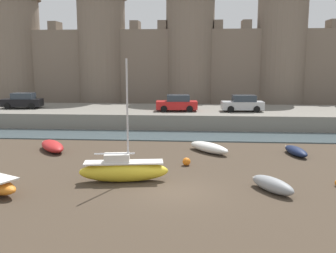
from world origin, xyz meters
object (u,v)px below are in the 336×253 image
rowboat_near_channel_left (296,151)px  car_quay_centre_west (243,104)px  rowboat_midflat_left (52,146)px  car_quay_centre_east (22,101)px  car_quay_east (177,103)px  sailboat_foreground_left (123,170)px  rowboat_foreground_right (209,147)px  mooring_buoy_off_centre (187,162)px  rowboat_midflat_right (272,184)px

rowboat_near_channel_left → car_quay_centre_west: bearing=101.4°
rowboat_midflat_left → car_quay_centre_east: size_ratio=0.90×
rowboat_midflat_left → car_quay_east: 14.71m
rowboat_midflat_left → car_quay_centre_east: (-8.04, 12.96, 1.93)m
sailboat_foreground_left → rowboat_foreground_right: (4.84, 7.31, -0.29)m
rowboat_midflat_left → car_quay_centre_east: car_quay_centre_east is taller
car_quay_east → sailboat_foreground_left: bearing=-95.9°
mooring_buoy_off_centre → rowboat_midflat_right: bearing=-46.6°
rowboat_near_channel_left → car_quay_east: 14.98m
rowboat_midflat_right → rowboat_foreground_right: rowboat_midflat_right is taller
sailboat_foreground_left → car_quay_east: bearing=84.1°
rowboat_foreground_right → car_quay_east: car_quay_east is taller
car_quay_centre_west → mooring_buoy_off_centre: bearing=-108.5°
car_quay_east → car_quay_centre_east: bearing=176.1°
mooring_buoy_off_centre → car_quay_centre_west: 16.32m
car_quay_centre_west → rowboat_near_channel_left: bearing=-78.6°
rowboat_midflat_right → mooring_buoy_off_centre: (-4.47, 4.72, -0.13)m
car_quay_centre_west → rowboat_foreground_right: bearing=-107.4°
mooring_buoy_off_centre → rowboat_midflat_left: bearing=161.5°
rowboat_foreground_right → car_quay_centre_west: bearing=72.6°
rowboat_foreground_right → car_quay_centre_east: (-19.47, 12.56, 1.93)m
rowboat_midflat_right → sailboat_foreground_left: sailboat_foreground_left is taller
rowboat_midflat_right → car_quay_east: (-5.88, 19.88, 1.92)m
rowboat_midflat_right → car_quay_centre_east: (-22.44, 21.00, 1.92)m
sailboat_foreground_left → car_quay_centre_east: 24.73m
rowboat_near_channel_left → car_quay_centre_west: (-2.43, 12.02, 2.00)m
rowboat_near_channel_left → rowboat_foreground_right: size_ratio=0.86×
rowboat_midflat_left → rowboat_foreground_right: bearing=2.0°
mooring_buoy_off_centre → sailboat_foreground_left: bearing=-132.9°
sailboat_foreground_left → car_quay_centre_west: (8.48, 18.94, 1.64)m
mooring_buoy_off_centre → car_quay_east: size_ratio=0.12×
rowboat_midflat_right → sailboat_foreground_left: size_ratio=0.43×
rowboat_midflat_right → rowboat_midflat_left: (-14.40, 8.04, -0.01)m
rowboat_midflat_right → mooring_buoy_off_centre: 6.50m
rowboat_midflat_left → car_quay_centre_east: 15.37m
rowboat_foreground_right → car_quay_east: size_ratio=0.83×
rowboat_near_channel_left → rowboat_midflat_left: bearing=-180.0°
rowboat_midflat_right → rowboat_midflat_left: rowboat_midflat_right is taller
rowboat_near_channel_left → mooring_buoy_off_centre: (-7.57, -3.33, -0.05)m
rowboat_midflat_left → car_quay_centre_west: bearing=38.6°
sailboat_foreground_left → car_quay_east: sailboat_foreground_left is taller
car_quay_east → car_quay_centre_east: size_ratio=1.00×
rowboat_midflat_left → rowboat_near_channel_left: 17.50m
rowboat_foreground_right → rowboat_midflat_right: bearing=-70.6°
rowboat_near_channel_left → mooring_buoy_off_centre: rowboat_near_channel_left is taller
rowboat_near_channel_left → car_quay_centre_west: car_quay_centre_west is taller
rowboat_midflat_right → rowboat_midflat_left: bearing=150.8°
rowboat_near_channel_left → car_quay_centre_east: (-25.54, 12.95, 2.00)m
rowboat_foreground_right → car_quay_east: (-2.91, 11.44, 1.93)m
rowboat_midflat_right → car_quay_east: 20.82m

